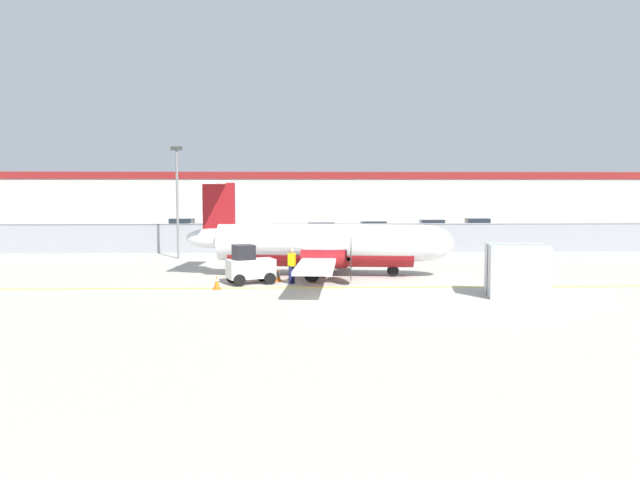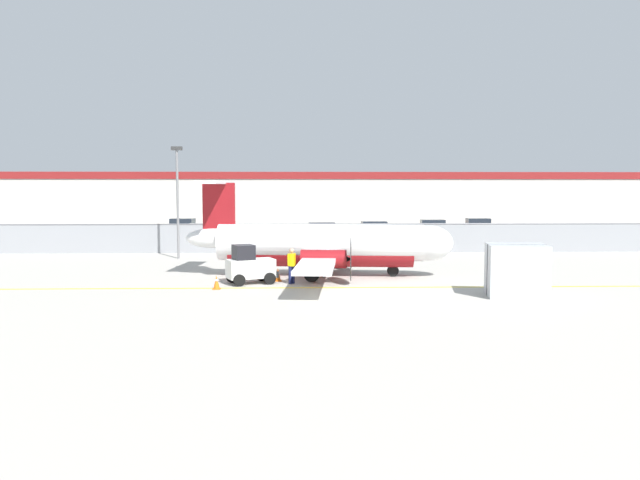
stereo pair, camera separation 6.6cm
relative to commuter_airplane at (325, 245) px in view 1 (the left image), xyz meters
name	(u,v)px [view 1 (the left image)]	position (x,y,z in m)	size (l,w,h in m)	color
ground_plane	(354,287)	(1.16, -3.93, -1.60)	(140.00, 140.00, 0.01)	#ADA89E
perimeter_fence	(335,237)	(1.16, 12.07, -0.49)	(98.00, 0.10, 2.10)	gray
parking_lot_strip	(327,239)	(1.16, 23.57, -1.54)	(98.00, 17.00, 0.12)	#38383A
background_building	(320,200)	(1.16, 42.06, 1.66)	(91.00, 8.10, 6.50)	beige
commuter_airplane	(325,245)	(0.00, 0.00, 0.00)	(14.01, 16.08, 4.92)	white
baggage_tug	(250,266)	(-3.72, -2.59, -0.75)	(2.57, 2.06, 1.88)	silver
ground_crew_worker	(292,264)	(-1.72, -2.63, -0.65)	(0.48, 0.48, 1.70)	#191E4C
cargo_container	(517,270)	(7.80, -6.50, -0.50)	(2.69, 2.36, 2.20)	#B7BCC1
traffic_cone_near_left	(319,271)	(-0.33, -0.29, -1.29)	(0.36, 0.36, 0.64)	orange
traffic_cone_near_right	(278,275)	(-2.40, -1.81, -1.29)	(0.36, 0.36, 0.64)	orange
traffic_cone_far_left	(217,282)	(-5.09, -4.23, -1.29)	(0.36, 0.36, 0.64)	orange
parked_car_0	(181,227)	(-12.96, 29.03, -0.71)	(4.35, 2.33, 1.58)	#19662D
parked_car_1	(203,233)	(-9.35, 19.32, -0.71)	(4.25, 2.10, 1.58)	navy
parked_car_2	(255,235)	(-4.91, 17.31, -0.71)	(4.27, 2.15, 1.58)	slate
parked_car_3	(322,232)	(0.63, 21.30, -0.71)	(4.29, 2.18, 1.58)	slate
parked_car_4	(375,230)	(5.37, 23.12, -0.71)	(4.24, 2.08, 1.58)	#19662D
parked_car_5	(431,228)	(11.00, 25.85, -0.71)	(4.28, 2.17, 1.58)	#19662D
parked_car_6	(476,226)	(16.05, 28.47, -0.71)	(4.28, 2.16, 1.58)	red
apron_light_pole	(177,193)	(-9.27, 8.52, 2.70)	(0.70, 0.30, 7.27)	slate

